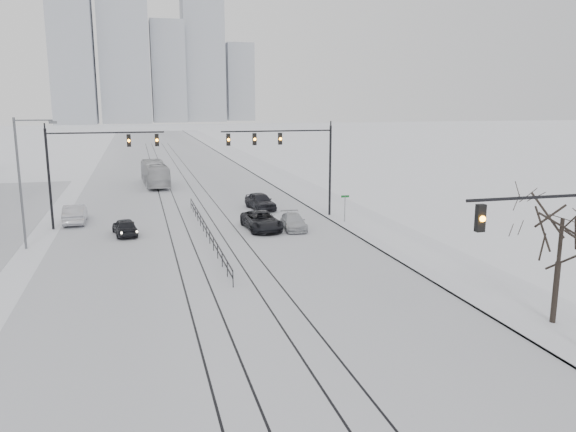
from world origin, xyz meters
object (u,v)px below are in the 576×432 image
at_px(bare_tree, 562,230).
at_px(sedan_sb_outer, 75,214).
at_px(sedan_nb_front, 261,221).
at_px(traffic_mast_near, 566,249).
at_px(sedan_nb_right, 294,222).
at_px(sedan_nb_far, 260,201).
at_px(sedan_sb_inner, 125,227).
at_px(box_truck, 155,174).

distance_m(bare_tree, sedan_sb_outer, 37.25).
height_order(bare_tree, sedan_nb_front, bare_tree).
distance_m(traffic_mast_near, sedan_nb_right, 25.54).
bearing_deg(sedan_nb_far, sedan_sb_inner, -157.02).
xyz_separation_m(bare_tree, sedan_nb_front, (-8.65, 22.43, -3.76)).
xyz_separation_m(sedan_nb_front, sedan_nb_far, (1.75, 8.47, 0.06)).
distance_m(sedan_nb_far, box_truck, 20.31).
height_order(bare_tree, sedan_nb_far, bare_tree).
bearing_deg(sedan_nb_front, bare_tree, -72.33).
bearing_deg(bare_tree, box_truck, 108.02).
relative_size(sedan_sb_outer, sedan_nb_right, 1.14).
relative_size(sedan_nb_front, sedan_nb_right, 1.25).
distance_m(bare_tree, sedan_sb_inner, 30.37).
relative_size(traffic_mast_near, sedan_nb_far, 1.52).
distance_m(sedan_sb_inner, sedan_sb_outer, 6.95).
xyz_separation_m(sedan_nb_front, box_truck, (-7.31, 26.63, 0.73)).
distance_m(sedan_sb_inner, sedan_nb_far, 14.38).
height_order(sedan_sb_inner, box_truck, box_truck).
bearing_deg(sedan_nb_front, sedan_nb_right, -14.26).
relative_size(bare_tree, sedan_nb_front, 1.16).
relative_size(traffic_mast_near, sedan_nb_right, 1.67).
relative_size(sedan_sb_inner, sedan_nb_far, 0.84).
xyz_separation_m(traffic_mast_near, sedan_nb_right, (-3.72, 24.96, -3.95)).
height_order(bare_tree, sedan_nb_right, bare_tree).
bearing_deg(bare_tree, sedan_nb_right, 105.62).
xyz_separation_m(sedan_sb_outer, sedan_nb_far, (16.30, 2.00, -0.00)).
relative_size(sedan_sb_outer, sedan_nb_far, 1.04).
relative_size(sedan_nb_right, box_truck, 0.40).
distance_m(bare_tree, sedan_nb_front, 24.34).
bearing_deg(sedan_nb_right, sedan_sb_outer, 163.22).
bearing_deg(sedan_sb_inner, sedan_nb_far, -157.39).
xyz_separation_m(traffic_mast_near, sedan_nb_front, (-6.24, 25.44, -3.83)).
relative_size(bare_tree, sedan_sb_outer, 1.27).
xyz_separation_m(sedan_sb_inner, box_truck, (3.14, 25.77, 0.80)).
bearing_deg(bare_tree, sedan_nb_front, 111.09).
bearing_deg(sedan_sb_outer, box_truck, -110.65).
xyz_separation_m(sedan_nb_right, sedan_nb_far, (-0.76, 8.96, 0.18)).
bearing_deg(bare_tree, sedan_sb_inner, 129.34).
height_order(traffic_mast_near, sedan_nb_right, traffic_mast_near).
xyz_separation_m(bare_tree, sedan_nb_right, (-6.14, 21.95, -3.88)).
xyz_separation_m(traffic_mast_near, box_truck, (-13.55, 52.07, -3.10)).
relative_size(sedan_nb_right, sedan_nb_far, 0.91).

